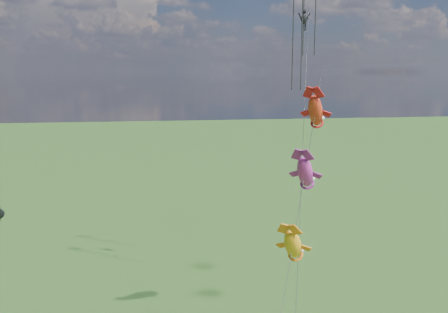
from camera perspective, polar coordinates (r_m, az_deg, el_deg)
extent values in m
cylinder|color=black|center=(25.54, 8.15, -8.36)|extent=(7.54, 13.95, 16.54)
ellipsoid|color=yellow|center=(25.23, 7.88, -9.90)|extent=(1.82, 2.42, 2.36)
ellipsoid|color=#D833A0|center=(27.22, 9.26, -1.75)|extent=(1.82, 2.42, 2.36)
ellipsoid|color=#E54D19|center=(29.69, 10.41, 5.17)|extent=(1.82, 2.42, 2.36)
cylinder|color=black|center=(30.58, 9.05, 2.41)|extent=(5.79, 16.10, 24.67)
cylinder|color=black|center=(35.84, 7.90, 14.06)|extent=(0.08, 0.08, 8.61)
cylinder|color=black|center=(36.02, 8.86, 14.01)|extent=(0.08, 0.08, 8.61)
cylinder|color=black|center=(39.05, 9.14, 16.79)|extent=(0.08, 0.08, 7.83)
cylinder|color=black|center=(39.32, 10.38, 16.70)|extent=(0.08, 0.08, 7.83)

